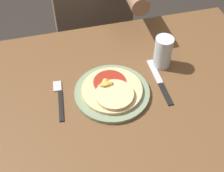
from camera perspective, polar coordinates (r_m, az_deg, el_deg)
dining_table at (r=1.13m, az=-2.25°, el=-6.13°), size 1.28×0.79×0.75m
plate at (r=1.05m, az=0.00°, el=-1.20°), size 0.25×0.25×0.01m
pizza at (r=1.04m, az=0.02°, el=-0.78°), size 0.20×0.20×0.04m
fork at (r=1.06m, az=-9.60°, el=-2.06°), size 0.03×0.18×0.00m
knife at (r=1.10m, az=8.76°, el=0.70°), size 0.02×0.22×0.00m
drinking_glass at (r=1.13m, az=9.30°, el=6.13°), size 0.06×0.06×0.12m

